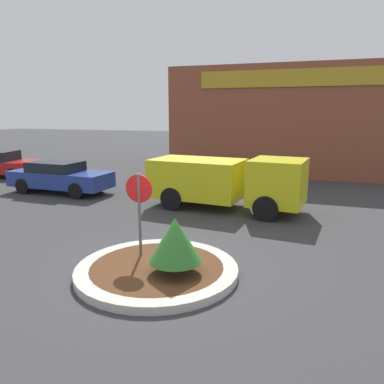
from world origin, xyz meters
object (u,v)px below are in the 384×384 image
stop_sign (139,202)px  parked_sedan_red (0,164)px  utility_truck (225,180)px  parked_sedan_blue (60,177)px

stop_sign → parked_sedan_red: (-13.07, 8.61, -0.78)m
utility_truck → parked_sedan_blue: size_ratio=1.24×
utility_truck → parked_sedan_blue: bearing=-177.6°
utility_truck → parked_sedan_red: bearing=173.5°
stop_sign → utility_truck: 5.70m
utility_truck → parked_sedan_red: utility_truck is taller
stop_sign → parked_sedan_red: size_ratio=0.49×
stop_sign → parked_sedan_red: bearing=146.6°
stop_sign → parked_sedan_red: stop_sign is taller
parked_sedan_red → parked_sedan_blue: bearing=-32.0°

